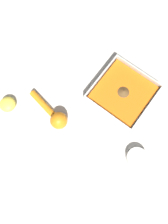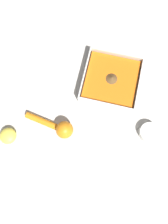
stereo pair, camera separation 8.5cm
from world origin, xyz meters
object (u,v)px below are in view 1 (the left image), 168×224
spice_bowl (137,158)px  lemon_half (8,104)px  square_dish (123,93)px  lemon_squeezer (55,117)px

spice_bowl → lemon_half: 0.54m
square_dish → lemon_squeezer: size_ratio=1.13×
square_dish → lemon_squeezer: bearing=-122.8°
lemon_squeezer → lemon_half: (-0.19, -0.07, -0.01)m
square_dish → lemon_half: bearing=-137.5°
square_dish → spice_bowl: bearing=-43.3°
spice_bowl → lemon_squeezer: bearing=-169.5°
spice_bowl → lemon_squeezer: 0.35m
lemon_squeezer → spice_bowl: bearing=20.1°
square_dish → lemon_squeezer: (-0.15, -0.24, 0.01)m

